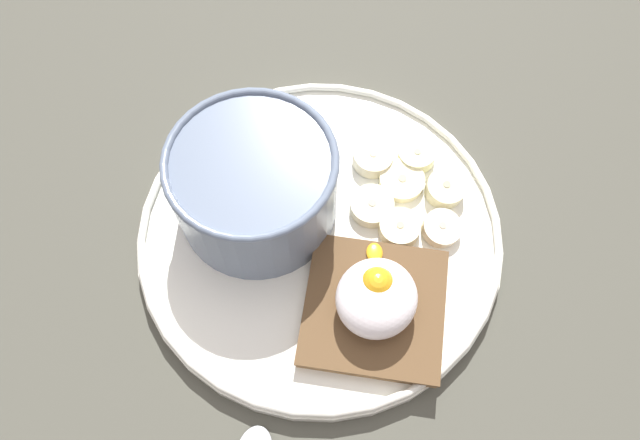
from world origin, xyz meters
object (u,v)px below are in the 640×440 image
oatmeal_bowl (255,185)px  banana_slice_inner (399,228)px  banana_slice_outer (373,158)px  banana_slice_upper (445,189)px  toast_slice (374,308)px  banana_slice_left (417,155)px  banana_slice_front (402,181)px  banana_slice_right (372,206)px  poached_egg (377,296)px  banana_slice_back (442,228)px

oatmeal_bowl → banana_slice_inner: oatmeal_bowl is taller
banana_slice_outer → banana_slice_upper: banana_slice_upper is taller
toast_slice → banana_slice_left: size_ratio=3.29×
banana_slice_front → toast_slice: bearing=-163.9°
banana_slice_right → oatmeal_bowl: bearing=119.2°
banana_slice_left → banana_slice_outer: (-2.00, 2.93, 0.05)cm
toast_slice → banana_slice_right: same height
banana_slice_left → banana_slice_right: bearing=170.4°
poached_egg → banana_slice_right: poached_egg is taller
poached_egg → banana_slice_left: (12.89, 2.95, -2.30)cm
poached_egg → banana_slice_front: 10.96cm
banana_slice_left → banana_slice_right: size_ratio=0.84×
banana_slice_outer → banana_slice_back: bearing=-111.0°
banana_slice_upper → oatmeal_bowl: bearing=125.0°
banana_slice_left → banana_slice_right: same height
banana_slice_left → banana_slice_outer: size_ratio=0.88×
banana_slice_front → banana_slice_outer: 3.01cm
banana_slice_upper → banana_slice_outer: bearing=92.7°
toast_slice → banana_slice_front: size_ratio=2.58×
banana_slice_front → banana_slice_left: size_ratio=1.27×
oatmeal_bowl → banana_slice_front: 11.81cm
banana_slice_back → banana_slice_left: bearing=42.7°
poached_egg → banana_slice_inner: 6.95cm
banana_slice_outer → banana_slice_front: bearing=-101.7°
oatmeal_bowl → banana_slice_outer: oatmeal_bowl is taller
banana_slice_upper → banana_slice_front: bearing=105.5°
oatmeal_bowl → poached_egg: oatmeal_bowl is taller
toast_slice → banana_slice_upper: bearing=-1.5°
toast_slice → banana_slice_upper: banana_slice_upper is taller
toast_slice → banana_slice_upper: size_ratio=2.91×
banana_slice_right → banana_slice_outer: banana_slice_outer is taller
banana_slice_left → banana_slice_inner: bearing=-165.0°
toast_slice → poached_egg: (0.08, 0.05, 2.24)cm
banana_slice_front → banana_slice_left: 2.61cm
poached_egg → banana_slice_right: bearing=29.0°
banana_slice_right → banana_slice_inner: banana_slice_inner is taller
poached_egg → banana_slice_back: poached_egg is taller
toast_slice → banana_slice_front: bearing=16.1°
banana_slice_front → banana_slice_outer: (0.61, 2.94, 0.17)cm
banana_slice_left → poached_egg: bearing=-167.1°
banana_slice_right → banana_slice_front: bearing=-17.4°
oatmeal_bowl → banana_slice_upper: bearing=-55.0°
toast_slice → banana_slice_back: 8.25cm
banana_slice_right → banana_slice_upper: banana_slice_upper is taller
oatmeal_bowl → banana_slice_right: size_ratio=2.66×
banana_slice_front → banana_slice_right: size_ratio=1.07×
banana_slice_back → toast_slice: bearing=169.7°
banana_slice_inner → banana_slice_left: bearing=15.0°
oatmeal_bowl → poached_egg: 11.93cm
banana_slice_front → poached_egg: bearing=-164.0°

